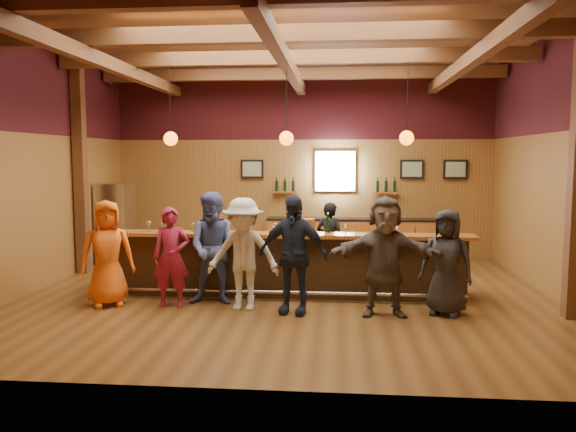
# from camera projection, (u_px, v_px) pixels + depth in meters

# --- Properties ---
(room) EXTENTS (9.04, 9.00, 4.52)m
(room) POSITION_uv_depth(u_px,v_px,m) (287.00, 108.00, 9.46)
(room) COLOR brown
(room) RESTS_ON ground
(bar_counter) EXTENTS (6.30, 1.07, 1.11)m
(bar_counter) POSITION_uv_depth(u_px,v_px,m) (288.00, 264.00, 9.83)
(bar_counter) COLOR black
(bar_counter) RESTS_ON ground
(back_bar_cabinet) EXTENTS (4.00, 0.52, 0.95)m
(back_bar_cabinet) POSITION_uv_depth(u_px,v_px,m) (351.00, 238.00, 13.27)
(back_bar_cabinet) COLOR #984E1B
(back_bar_cabinet) RESTS_ON ground
(window) EXTENTS (0.95, 0.09, 0.95)m
(window) POSITION_uv_depth(u_px,v_px,m) (335.00, 171.00, 13.36)
(window) COLOR silver
(window) RESTS_ON room
(framed_pictures) EXTENTS (5.35, 0.05, 0.45)m
(framed_pictures) POSITION_uv_depth(u_px,v_px,m) (372.00, 169.00, 13.27)
(framed_pictures) COLOR black
(framed_pictures) RESTS_ON room
(wine_shelves) EXTENTS (3.00, 0.18, 0.30)m
(wine_shelves) POSITION_uv_depth(u_px,v_px,m) (335.00, 189.00, 13.34)
(wine_shelves) COLOR #984E1B
(wine_shelves) RESTS_ON room
(pendant_lights) EXTENTS (4.24, 0.24, 1.37)m
(pendant_lights) POSITION_uv_depth(u_px,v_px,m) (286.00, 138.00, 9.46)
(pendant_lights) COLOR black
(pendant_lights) RESTS_ON room
(stainless_fridge) EXTENTS (0.70, 0.70, 1.80)m
(stainless_fridge) POSITION_uv_depth(u_px,v_px,m) (116.00, 224.00, 12.59)
(stainless_fridge) COLOR silver
(stainless_fridge) RESTS_ON ground
(customer_orange) EXTENTS (0.99, 0.86, 1.71)m
(customer_orange) POSITION_uv_depth(u_px,v_px,m) (107.00, 253.00, 8.98)
(customer_orange) COLOR orange
(customer_orange) RESTS_ON ground
(customer_redvest) EXTENTS (0.63, 0.46, 1.60)m
(customer_redvest) POSITION_uv_depth(u_px,v_px,m) (171.00, 257.00, 8.93)
(customer_redvest) COLOR maroon
(customer_redvest) RESTS_ON ground
(customer_denim) EXTENTS (0.90, 0.70, 1.83)m
(customer_denim) POSITION_uv_depth(u_px,v_px,m) (215.00, 248.00, 9.08)
(customer_denim) COLOR #4E5F9D
(customer_denim) RESTS_ON ground
(customer_white) EXTENTS (1.18, 0.72, 1.76)m
(customer_white) POSITION_uv_depth(u_px,v_px,m) (243.00, 254.00, 8.75)
(customer_white) COLOR silver
(customer_white) RESTS_ON ground
(customer_navy) EXTENTS (1.13, 0.65, 1.82)m
(customer_navy) POSITION_uv_depth(u_px,v_px,m) (293.00, 254.00, 8.53)
(customer_navy) COLOR #1C2439
(customer_navy) RESTS_ON ground
(customer_brown) EXTENTS (1.70, 0.59, 1.81)m
(customer_brown) POSITION_uv_depth(u_px,v_px,m) (385.00, 256.00, 8.40)
(customer_brown) COLOR #524641
(customer_brown) RESTS_ON ground
(customer_dark) EXTENTS (0.92, 0.77, 1.61)m
(customer_dark) POSITION_uv_depth(u_px,v_px,m) (446.00, 262.00, 8.47)
(customer_dark) COLOR #252427
(customer_dark) RESTS_ON ground
(bartender) EXTENTS (0.65, 0.55, 1.53)m
(bartender) POSITION_uv_depth(u_px,v_px,m) (330.00, 242.00, 10.81)
(bartender) COLOR black
(bartender) RESTS_ON ground
(ice_bucket) EXTENTS (0.22, 0.22, 0.25)m
(ice_bucket) POSITION_uv_depth(u_px,v_px,m) (308.00, 226.00, 9.40)
(ice_bucket) COLOR brown
(ice_bucket) RESTS_ON bar_counter
(bottle_a) EXTENTS (0.07, 0.07, 0.33)m
(bottle_a) POSITION_uv_depth(u_px,v_px,m) (327.00, 225.00, 9.53)
(bottle_a) COLOR black
(bottle_a) RESTS_ON bar_counter
(bottle_b) EXTENTS (0.07, 0.07, 0.33)m
(bottle_b) POSITION_uv_depth(u_px,v_px,m) (328.00, 225.00, 9.52)
(bottle_b) COLOR black
(bottle_b) RESTS_ON bar_counter
(glass_a) EXTENTS (0.08, 0.08, 0.18)m
(glass_a) POSITION_uv_depth(u_px,v_px,m) (149.00, 224.00, 9.65)
(glass_a) COLOR silver
(glass_a) RESTS_ON bar_counter
(glass_b) EXTENTS (0.08, 0.08, 0.17)m
(glass_b) POSITION_uv_depth(u_px,v_px,m) (164.00, 224.00, 9.63)
(glass_b) COLOR silver
(glass_b) RESTS_ON bar_counter
(glass_c) EXTENTS (0.07, 0.07, 0.16)m
(glass_c) POSITION_uv_depth(u_px,v_px,m) (193.00, 225.00, 9.62)
(glass_c) COLOR silver
(glass_c) RESTS_ON bar_counter
(glass_d) EXTENTS (0.09, 0.09, 0.19)m
(glass_d) POSITION_uv_depth(u_px,v_px,m) (228.00, 225.00, 9.46)
(glass_d) COLOR silver
(glass_d) RESTS_ON bar_counter
(glass_e) EXTENTS (0.08, 0.08, 0.18)m
(glass_e) POSITION_uv_depth(u_px,v_px,m) (275.00, 226.00, 9.42)
(glass_e) COLOR silver
(glass_e) RESTS_ON bar_counter
(glass_f) EXTENTS (0.08, 0.08, 0.17)m
(glass_f) POSITION_uv_depth(u_px,v_px,m) (345.00, 226.00, 9.37)
(glass_f) COLOR silver
(glass_f) RESTS_ON bar_counter
(glass_g) EXTENTS (0.08, 0.08, 0.17)m
(glass_g) POSITION_uv_depth(u_px,v_px,m) (379.00, 227.00, 9.28)
(glass_g) COLOR silver
(glass_g) RESTS_ON bar_counter
(glass_h) EXTENTS (0.08, 0.08, 0.19)m
(glass_h) POSITION_uv_depth(u_px,v_px,m) (396.00, 227.00, 9.24)
(glass_h) COLOR silver
(glass_h) RESTS_ON bar_counter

